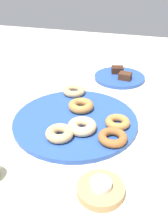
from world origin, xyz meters
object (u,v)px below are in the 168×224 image
at_px(donut_0, 82,126).
at_px(brownie_far, 125,76).
at_px(donut_2, 60,133).
at_px(donut_3, 74,91).
at_px(donut_5, 113,137).
at_px(candle_holder, 101,190).
at_px(donut_plate, 75,120).
at_px(donut_4, 81,106).
at_px(donut_1, 117,123).
at_px(tealight, 101,184).
at_px(brownie_near, 117,70).
at_px(cake_plate, 119,77).

height_order(donut_0, brownie_far, donut_0).
xyz_separation_m(donut_2, donut_3, (-0.28, -0.05, -0.00)).
xyz_separation_m(donut_5, candle_holder, (0.18, 0.01, -0.02)).
relative_size(donut_3, donut_5, 1.02).
xyz_separation_m(donut_plate, donut_4, (-0.06, 0.00, 0.02)).
height_order(donut_1, tealight, donut_1).
xyz_separation_m(donut_0, brownie_near, (-0.49, 0.02, -0.00)).
height_order(donut_plate, brownie_near, brownie_near).
relative_size(brownie_near, brownie_far, 1.00).
bearing_deg(donut_4, donut_3, -149.47).
xyz_separation_m(donut_0, tealight, (0.21, 0.11, -0.00)).
bearing_deg(candle_holder, donut_0, -152.17).
relative_size(donut_0, donut_2, 1.06).
distance_m(cake_plate, candle_holder, 0.66).
relative_size(donut_1, donut_4, 0.89).
distance_m(donut_3, donut_5, 0.32).
bearing_deg(donut_0, brownie_near, 177.63).
xyz_separation_m(brownie_far, tealight, (0.63, 0.04, -0.00)).
height_order(donut_2, candle_holder, donut_2).
relative_size(cake_plate, brownie_near, 4.33).
xyz_separation_m(donut_plate, donut_1, (0.00, 0.14, 0.02)).
distance_m(donut_3, tealight, 0.48).
bearing_deg(donut_3, cake_plate, 148.38).
xyz_separation_m(brownie_near, tealight, (0.69, 0.09, -0.00)).
xyz_separation_m(donut_3, tealight, (0.43, 0.21, 0.00)).
relative_size(donut_1, tealight, 1.56).
height_order(donut_4, donut_5, donut_4).
bearing_deg(donut_4, donut_5, 44.22).
bearing_deg(brownie_far, donut_0, -8.79).
height_order(donut_3, brownie_far, brownie_far).
bearing_deg(donut_2, donut_3, -169.82).
bearing_deg(tealight, donut_4, -155.37).
height_order(donut_plate, cake_plate, same).
bearing_deg(donut_5, candle_holder, 2.74).
bearing_deg(donut_plate, brownie_far, 163.73).
relative_size(donut_3, brownie_far, 1.65).
xyz_separation_m(donut_4, brownie_near, (-0.37, 0.06, -0.00)).
bearing_deg(donut_0, cake_plate, 175.30).
distance_m(donut_plate, donut_0, 0.07).
bearing_deg(donut_1, donut_3, -130.36).
bearing_deg(brownie_far, donut_2, -13.96).
xyz_separation_m(donut_plate, cake_plate, (-0.40, 0.08, -0.00)).
relative_size(donut_3, tealight, 1.73).
bearing_deg(donut_2, brownie_far, 166.04).
bearing_deg(donut_5, donut_plate, -120.20).
bearing_deg(donut_plate, donut_5, 59.80).
xyz_separation_m(donut_0, cake_plate, (-0.45, 0.04, -0.02)).
distance_m(donut_0, tealight, 0.23).
bearing_deg(donut_plate, donut_0, 35.60).
distance_m(donut_0, donut_2, 0.07).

